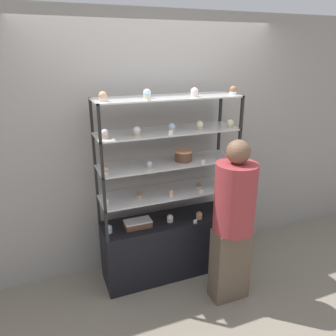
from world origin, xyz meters
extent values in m
plane|color=gray|center=(0.00, 0.00, 0.00)|extent=(20.00, 20.00, 0.00)
cube|color=gray|center=(0.00, 0.35, 1.30)|extent=(8.00, 0.05, 2.60)
cube|color=black|center=(0.00, 0.00, 0.31)|extent=(1.33, 0.41, 0.62)
cube|color=black|center=(-0.66, 0.19, 0.78)|extent=(0.02, 0.02, 0.31)
cube|color=black|center=(0.66, 0.19, 0.78)|extent=(0.02, 0.02, 0.31)
cube|color=black|center=(-0.66, -0.19, 0.78)|extent=(0.02, 0.02, 0.31)
cube|color=black|center=(0.66, -0.19, 0.78)|extent=(0.02, 0.02, 0.31)
cube|color=silver|center=(0.00, 0.00, 0.92)|extent=(1.33, 0.41, 0.01)
cube|color=black|center=(-0.66, 0.19, 1.08)|extent=(0.02, 0.02, 0.31)
cube|color=black|center=(0.66, 0.19, 1.08)|extent=(0.02, 0.02, 0.31)
cube|color=black|center=(-0.66, -0.19, 1.08)|extent=(0.02, 0.02, 0.31)
cube|color=black|center=(0.66, -0.19, 1.08)|extent=(0.02, 0.02, 0.31)
cube|color=silver|center=(0.00, 0.00, 1.23)|extent=(1.33, 0.41, 0.01)
cube|color=black|center=(-0.66, 0.19, 1.39)|extent=(0.02, 0.02, 0.31)
cube|color=black|center=(0.66, 0.19, 1.39)|extent=(0.02, 0.02, 0.31)
cube|color=black|center=(-0.66, -0.19, 1.39)|extent=(0.02, 0.02, 0.31)
cube|color=black|center=(0.66, -0.19, 1.39)|extent=(0.02, 0.02, 0.31)
cube|color=silver|center=(0.00, 0.00, 1.53)|extent=(1.33, 0.41, 0.01)
cube|color=black|center=(-0.66, 0.19, 1.69)|extent=(0.02, 0.02, 0.31)
cube|color=black|center=(0.66, 0.19, 1.69)|extent=(0.02, 0.02, 0.31)
cube|color=black|center=(-0.66, -0.19, 1.69)|extent=(0.02, 0.02, 0.31)
cube|color=black|center=(0.66, -0.19, 1.69)|extent=(0.02, 0.02, 0.31)
cube|color=silver|center=(0.00, 0.00, 1.84)|extent=(1.33, 0.41, 0.01)
cylinder|color=brown|center=(0.15, -0.02, 1.28)|extent=(0.16, 0.16, 0.09)
cylinder|color=#E5996B|center=(0.15, -0.02, 1.33)|extent=(0.17, 0.17, 0.02)
cube|color=brown|center=(-0.33, -0.04, 0.65)|extent=(0.25, 0.14, 0.06)
cube|color=white|center=(-0.33, -0.04, 0.69)|extent=(0.26, 0.14, 0.01)
cylinder|color=beige|center=(-0.61, -0.04, 0.64)|extent=(0.06, 0.06, 0.03)
sphere|color=silver|center=(-0.61, -0.04, 0.67)|extent=(0.06, 0.06, 0.06)
cylinder|color=beige|center=(0.00, -0.06, 0.64)|extent=(0.06, 0.06, 0.03)
sphere|color=white|center=(0.00, -0.06, 0.67)|extent=(0.06, 0.06, 0.06)
cylinder|color=#CCB28C|center=(0.30, -0.11, 0.64)|extent=(0.06, 0.06, 0.03)
sphere|color=#E5996B|center=(0.30, -0.11, 0.67)|extent=(0.06, 0.06, 0.06)
cylinder|color=#CCB28C|center=(0.59, -0.10, 0.64)|extent=(0.06, 0.06, 0.03)
sphere|color=silver|center=(0.59, -0.10, 0.67)|extent=(0.06, 0.06, 0.06)
cube|color=white|center=(0.21, -0.18, 0.65)|extent=(0.04, 0.00, 0.04)
cylinder|color=white|center=(-0.63, -0.08, 0.94)|extent=(0.05, 0.05, 0.03)
sphere|color=#F4EAB2|center=(-0.63, -0.08, 0.97)|extent=(0.05, 0.05, 0.05)
cylinder|color=#CCB28C|center=(-0.30, -0.03, 0.94)|extent=(0.05, 0.05, 0.03)
sphere|color=#8C5B42|center=(-0.30, -0.03, 0.97)|extent=(0.05, 0.05, 0.05)
cylinder|color=white|center=(-0.01, -0.11, 0.94)|extent=(0.05, 0.05, 0.03)
sphere|color=#E5996B|center=(-0.01, -0.11, 0.97)|extent=(0.05, 0.05, 0.05)
cylinder|color=beige|center=(0.31, -0.05, 0.94)|extent=(0.05, 0.05, 0.03)
sphere|color=#8C5B42|center=(0.31, -0.05, 0.97)|extent=(0.05, 0.05, 0.05)
cylinder|color=white|center=(0.60, -0.04, 0.94)|extent=(0.05, 0.05, 0.03)
sphere|color=#E5996B|center=(0.60, -0.04, 0.97)|extent=(0.05, 0.05, 0.05)
cube|color=white|center=(0.27, -0.18, 0.95)|extent=(0.04, 0.00, 0.04)
cylinder|color=white|center=(-0.62, -0.11, 1.25)|extent=(0.05, 0.05, 0.03)
sphere|color=#E5996B|center=(-0.62, -0.11, 1.27)|extent=(0.05, 0.05, 0.05)
cylinder|color=#CCB28C|center=(-0.22, -0.10, 1.25)|extent=(0.05, 0.05, 0.03)
sphere|color=silver|center=(-0.22, -0.10, 1.27)|extent=(0.05, 0.05, 0.05)
cylinder|color=white|center=(0.62, -0.05, 1.25)|extent=(0.05, 0.05, 0.03)
sphere|color=#E5996B|center=(0.62, -0.05, 1.27)|extent=(0.05, 0.05, 0.05)
cube|color=white|center=(0.28, -0.18, 1.26)|extent=(0.04, 0.00, 0.04)
cylinder|color=#CCB28C|center=(-0.60, -0.08, 1.55)|extent=(0.06, 0.06, 0.03)
sphere|color=silver|center=(-0.60, -0.08, 1.59)|extent=(0.06, 0.06, 0.06)
cylinder|color=#CCB28C|center=(-0.32, -0.08, 1.55)|extent=(0.06, 0.06, 0.03)
sphere|color=white|center=(-0.32, -0.08, 1.59)|extent=(0.06, 0.06, 0.06)
cylinder|color=#CCB28C|center=(0.01, -0.06, 1.55)|extent=(0.06, 0.06, 0.03)
sphere|color=silver|center=(0.01, -0.06, 1.59)|extent=(0.06, 0.06, 0.06)
cylinder|color=#CCB28C|center=(0.29, -0.06, 1.55)|extent=(0.06, 0.06, 0.03)
sphere|color=#F4EAB2|center=(0.29, -0.06, 1.59)|extent=(0.06, 0.06, 0.06)
cylinder|color=#CCB28C|center=(0.59, -0.11, 1.55)|extent=(0.06, 0.06, 0.03)
sphere|color=#F4EAB2|center=(0.59, -0.11, 1.59)|extent=(0.06, 0.06, 0.06)
cube|color=white|center=(-0.05, -0.18, 1.56)|extent=(0.04, 0.00, 0.04)
cylinder|color=beige|center=(-0.59, -0.08, 1.86)|extent=(0.06, 0.06, 0.03)
sphere|color=#E5996B|center=(-0.59, -0.08, 1.89)|extent=(0.07, 0.07, 0.07)
cylinder|color=#CCB28C|center=(-0.21, -0.04, 1.86)|extent=(0.06, 0.06, 0.03)
sphere|color=silver|center=(-0.21, -0.04, 1.89)|extent=(0.07, 0.07, 0.07)
cylinder|color=beige|center=(0.21, -0.09, 1.86)|extent=(0.06, 0.06, 0.03)
sphere|color=silver|center=(0.21, -0.09, 1.89)|extent=(0.07, 0.07, 0.07)
cylinder|color=white|center=(0.61, -0.10, 1.86)|extent=(0.06, 0.06, 0.03)
sphere|color=#8C5B42|center=(0.61, -0.10, 1.89)|extent=(0.07, 0.07, 0.07)
cube|color=white|center=(-0.24, -0.18, 1.87)|extent=(0.04, 0.00, 0.04)
cube|color=brown|center=(0.40, -0.56, 0.36)|extent=(0.34, 0.19, 0.72)
cylinder|color=#993338|center=(0.40, -0.56, 1.03)|extent=(0.36, 0.36, 0.63)
sphere|color=brown|center=(0.40, -0.56, 1.45)|extent=(0.20, 0.20, 0.20)
camera|label=1|loc=(-1.09, -2.73, 2.22)|focal=35.00mm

